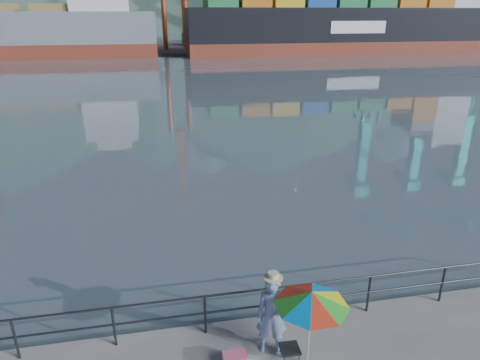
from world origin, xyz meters
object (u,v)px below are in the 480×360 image
Objects in this scene: fisherman at (272,316)px; container_ship at (356,18)px; beach_umbrella at (312,298)px; bulk_carrier at (15,30)px.

container_ship is (34.53, 69.97, 4.93)m from fisherman.
container_ship is at bearing 64.33° from beach_umbrella.
beach_umbrella is 0.03× the size of container_ship.
container_ship is at bearing 80.31° from fisherman.
fisherman is 0.93× the size of beach_umbrella.
beach_umbrella reaches higher than fisherman.
fisherman is at bearing 138.17° from beach_umbrella.
bulk_carrier is at bearing 124.75° from fisherman.
fisherman is at bearing -71.83° from bulk_carrier.
bulk_carrier is 58.50m from container_ship.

